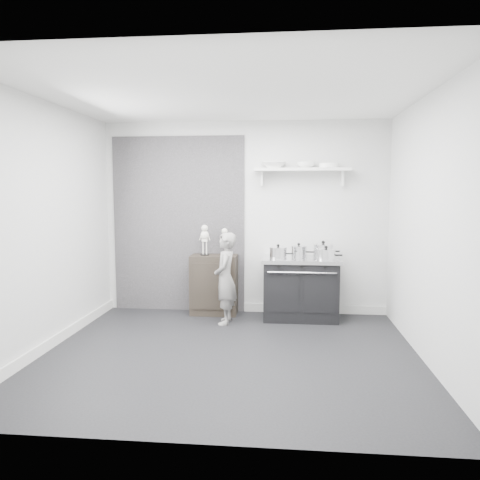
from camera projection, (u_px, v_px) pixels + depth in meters
name	position (u px, v px, depth m)	size (l,w,h in m)	color
ground	(229.00, 354.00, 4.98)	(4.00, 4.00, 0.00)	black
room_shell	(222.00, 199.00, 4.97)	(4.02, 3.62, 2.71)	beige
wall_shelf	(302.00, 170.00, 6.35)	(1.30, 0.26, 0.24)	silver
stove	(301.00, 288.00, 6.32)	(1.04, 0.65, 0.83)	black
side_cabinet	(214.00, 285.00, 6.57)	(0.64, 0.38, 0.84)	black
child	(225.00, 278.00, 6.07)	(0.44, 0.29, 1.19)	gray
pot_front_left	(278.00, 253.00, 6.19)	(0.32, 0.23, 0.20)	silver
pot_back_left	(299.00, 251.00, 6.37)	(0.31, 0.23, 0.19)	silver
pot_back_right	(323.00, 250.00, 6.34)	(0.36, 0.27, 0.23)	silver
pot_front_right	(326.00, 254.00, 6.08)	(0.34, 0.25, 0.19)	silver
skeleton_full	(205.00, 238.00, 6.52)	(0.14, 0.09, 0.49)	silver
skeleton_torso	(225.00, 240.00, 6.49)	(0.12, 0.08, 0.44)	silver
bowl_large	(274.00, 165.00, 6.38)	(0.34, 0.34, 0.08)	white
bowl_small	(306.00, 165.00, 6.34)	(0.25, 0.25, 0.08)	white
plate_stack	(329.00, 166.00, 6.31)	(0.28, 0.28, 0.06)	white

